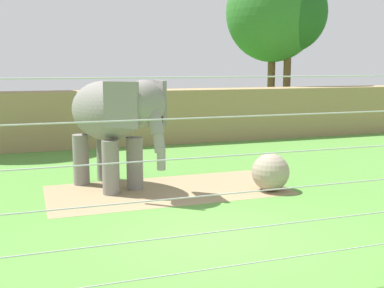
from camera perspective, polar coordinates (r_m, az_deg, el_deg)
ground_plane at (r=10.51m, az=2.06°, el=-10.78°), size 120.00×120.00×0.00m
dirt_patch at (r=14.14m, az=-2.94°, el=-5.48°), size 6.91×3.35×0.01m
embankment_wall at (r=22.31m, az=-9.71°, el=3.09°), size 36.00×1.80×2.50m
elephant at (r=14.12m, az=-9.42°, el=3.23°), size 2.85×4.04×3.24m
enrichment_ball at (r=14.14m, az=9.32°, el=-3.32°), size 1.10×1.10×1.10m
cable_fence at (r=7.37m, az=10.57°, el=-4.93°), size 10.66×0.23×3.59m
tree_left_of_centre at (r=29.58m, az=9.62°, el=15.18°), size 5.54×5.54×9.64m
tree_behind_wall at (r=29.37m, az=11.46°, el=14.98°), size 4.41×4.41×8.97m
tree_right_of_centre at (r=31.60m, az=9.60°, el=16.36°), size 3.97×3.97×9.73m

